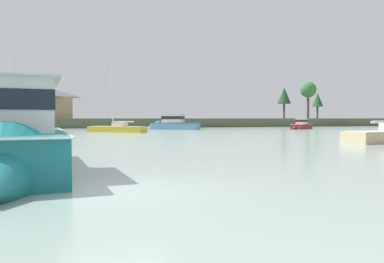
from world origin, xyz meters
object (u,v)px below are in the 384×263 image
(cruiser_maroon, at_px, (300,127))
(mooring_buoy_white, at_px, (119,129))
(cruiser_teal, at_px, (11,154))
(sailboat_yellow, at_px, (117,130))
(cruiser_skyblue, at_px, (170,126))

(cruiser_maroon, height_order, mooring_buoy_white, cruiser_maroon)
(cruiser_maroon, distance_m, cruiser_teal, 55.69)
(sailboat_yellow, height_order, cruiser_teal, sailboat_yellow)
(cruiser_maroon, height_order, cruiser_teal, cruiser_teal)
(cruiser_teal, relative_size, cruiser_skyblue, 1.24)
(cruiser_teal, bearing_deg, cruiser_maroon, 46.93)
(sailboat_yellow, xyz_separation_m, cruiser_teal, (-7.21, -36.27, 0.47))
(cruiser_maroon, bearing_deg, cruiser_skyblue, 166.43)
(mooring_buoy_white, bearing_deg, sailboat_yellow, -97.33)
(cruiser_maroon, xyz_separation_m, cruiser_skyblue, (-21.27, 5.13, 0.21))
(sailboat_yellow, xyz_separation_m, cruiser_skyblue, (9.56, 9.54, 0.38))
(cruiser_skyblue, bearing_deg, sailboat_yellow, -135.04)
(cruiser_skyblue, relative_size, mooring_buoy_white, 18.45)
(sailboat_yellow, relative_size, cruiser_maroon, 1.80)
(cruiser_skyblue, bearing_deg, cruiser_teal, -110.10)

